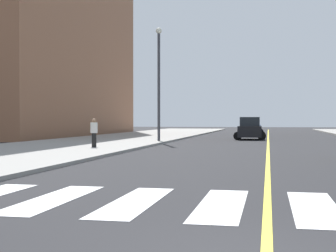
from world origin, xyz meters
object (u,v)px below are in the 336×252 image
at_px(pedestrian_walking_west, 94,131).
at_px(car_blue_third, 252,127).
at_px(car_black_second, 250,129).
at_px(street_lamp, 159,75).

bearing_deg(pedestrian_walking_west, car_blue_third, -61.58).
distance_m(car_black_second, car_blue_third, 14.78).
height_order(car_black_second, street_lamp, street_lamp).
bearing_deg(pedestrian_walking_west, street_lamp, -58.79).
bearing_deg(car_blue_third, street_lamp, -106.83).
bearing_deg(street_lamp, pedestrian_walking_west, -101.34).
relative_size(car_blue_third, street_lamp, 0.51).
height_order(car_blue_third, street_lamp, street_lamp).
height_order(car_blue_third, pedestrian_walking_west, car_blue_third).
bearing_deg(car_blue_third, car_black_second, -90.48).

